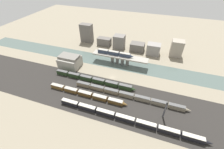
{
  "coord_description": "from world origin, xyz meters",
  "views": [
    {
      "loc": [
        32.85,
        -95.94,
        82.92
      ],
      "look_at": [
        0.0,
        -0.66,
        3.56
      ],
      "focal_mm": 24.0,
      "sensor_mm": 36.0,
      "label": 1
    }
  ],
  "objects_px": {
    "train_on_bridge": "(115,53)",
    "train_yard_outer": "(93,80)",
    "warehouse_building": "(70,61)",
    "train_yard_near": "(127,119)",
    "train_yard_far": "(128,95)",
    "train_yard_mid": "(87,94)",
    "signal_tower": "(165,110)"
  },
  "relations": [
    {
      "from": "train_yard_near",
      "to": "train_yard_mid",
      "type": "distance_m",
      "value": 36.14
    },
    {
      "from": "warehouse_building",
      "to": "train_yard_far",
      "type": "bearing_deg",
      "value": -18.8
    },
    {
      "from": "train_yard_near",
      "to": "warehouse_building",
      "type": "bearing_deg",
      "value": 147.91
    },
    {
      "from": "train_yard_outer",
      "to": "warehouse_building",
      "type": "height_order",
      "value": "warehouse_building"
    },
    {
      "from": "train_yard_near",
      "to": "train_yard_outer",
      "type": "distance_m",
      "value": 45.95
    },
    {
      "from": "signal_tower",
      "to": "train_yard_far",
      "type": "bearing_deg",
      "value": 159.06
    },
    {
      "from": "warehouse_building",
      "to": "signal_tower",
      "type": "height_order",
      "value": "signal_tower"
    },
    {
      "from": "warehouse_building",
      "to": "train_yard_mid",
      "type": "bearing_deg",
      "value": -43.02
    },
    {
      "from": "train_yard_near",
      "to": "train_yard_outer",
      "type": "relative_size",
      "value": 1.35
    },
    {
      "from": "train_on_bridge",
      "to": "train_yard_mid",
      "type": "relative_size",
      "value": 0.56
    },
    {
      "from": "train_on_bridge",
      "to": "train_yard_outer",
      "type": "height_order",
      "value": "train_on_bridge"
    },
    {
      "from": "train_yard_outer",
      "to": "signal_tower",
      "type": "relative_size",
      "value": 5.2
    },
    {
      "from": "train_on_bridge",
      "to": "train_yard_outer",
      "type": "distance_m",
      "value": 35.35
    },
    {
      "from": "train_on_bridge",
      "to": "train_yard_mid",
      "type": "distance_m",
      "value": 51.03
    },
    {
      "from": "signal_tower",
      "to": "warehouse_building",
      "type": "bearing_deg",
      "value": 160.56
    },
    {
      "from": "train_on_bridge",
      "to": "warehouse_building",
      "type": "distance_m",
      "value": 43.31
    },
    {
      "from": "train_on_bridge",
      "to": "train_yard_near",
      "type": "relative_size",
      "value": 0.36
    },
    {
      "from": "train_yard_far",
      "to": "warehouse_building",
      "type": "relative_size",
      "value": 4.66
    },
    {
      "from": "train_yard_mid",
      "to": "train_yard_far",
      "type": "bearing_deg",
      "value": 16.97
    },
    {
      "from": "warehouse_building",
      "to": "signal_tower",
      "type": "relative_size",
      "value": 1.34
    },
    {
      "from": "train_on_bridge",
      "to": "train_yard_outer",
      "type": "xyz_separation_m",
      "value": [
        -7.97,
        -33.33,
        -8.67
      ]
    },
    {
      "from": "train_on_bridge",
      "to": "train_yard_mid",
      "type": "bearing_deg",
      "value": -96.7
    },
    {
      "from": "train_yard_near",
      "to": "train_yard_outer",
      "type": "height_order",
      "value": "train_yard_outer"
    },
    {
      "from": "train_yard_mid",
      "to": "train_yard_far",
      "type": "height_order",
      "value": "train_yard_far"
    },
    {
      "from": "train_yard_near",
      "to": "train_yard_far",
      "type": "relative_size",
      "value": 1.12
    },
    {
      "from": "train_yard_near",
      "to": "train_yard_far",
      "type": "distance_m",
      "value": 21.11
    },
    {
      "from": "train_on_bridge",
      "to": "signal_tower",
      "type": "bearing_deg",
      "value": -45.52
    },
    {
      "from": "train_yard_near",
      "to": "signal_tower",
      "type": "relative_size",
      "value": 7.04
    },
    {
      "from": "train_yard_mid",
      "to": "warehouse_building",
      "type": "distance_m",
      "value": 44.45
    },
    {
      "from": "train_yard_outer",
      "to": "train_on_bridge",
      "type": "bearing_deg",
      "value": 76.55
    },
    {
      "from": "train_yard_outer",
      "to": "warehouse_building",
      "type": "distance_m",
      "value": 33.4
    },
    {
      "from": "signal_tower",
      "to": "train_on_bridge",
      "type": "bearing_deg",
      "value": 134.48
    }
  ]
}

